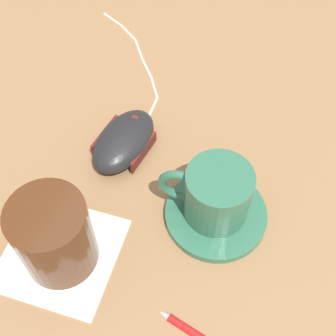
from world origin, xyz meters
TOP-DOWN VIEW (x-y plane):
  - ground_plane at (0.00, 0.00)m, footprint 3.00×3.00m
  - saucer at (-0.07, -0.09)m, footprint 0.12×0.12m
  - coffee_cup at (-0.07, -0.09)m, footprint 0.11×0.08m
  - computer_mouse at (0.07, -0.12)m, footprint 0.06×0.11m
  - mouse_cable at (0.14, -0.28)m, footprint 0.18×0.17m
  - napkin_under_glass at (0.06, 0.04)m, footprint 0.15×0.15m
  - drinking_glass at (0.06, 0.04)m, footprint 0.08×0.08m

SIDE VIEW (x-z plane):
  - ground_plane at x=0.00m, z-range 0.00..0.00m
  - napkin_under_glass at x=0.06m, z-range 0.00..0.00m
  - mouse_cable at x=0.14m, z-range 0.00..0.00m
  - saucer at x=-0.07m, z-range 0.00..0.01m
  - computer_mouse at x=0.07m, z-range 0.00..0.04m
  - coffee_cup at x=-0.07m, z-range 0.01..0.08m
  - drinking_glass at x=0.06m, z-range 0.00..0.10m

